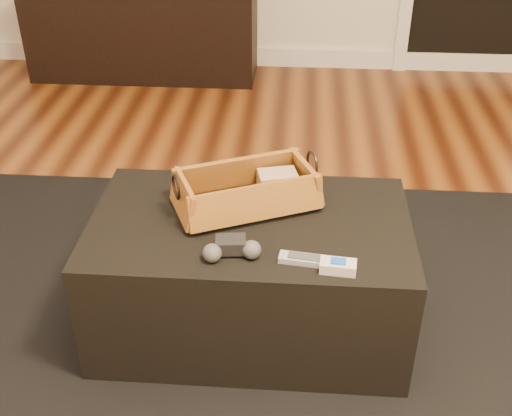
# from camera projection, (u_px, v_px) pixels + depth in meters

# --- Properties ---
(floor) EXTENTS (5.00, 5.50, 0.01)m
(floor) POSITION_uv_depth(u_px,v_px,m) (230.00, 355.00, 2.11)
(floor) COLOR brown
(floor) RESTS_ON ground
(baseboard) EXTENTS (5.00, 0.04, 0.12)m
(baseboard) POSITION_uv_depth(u_px,v_px,m) (273.00, 57.00, 4.37)
(baseboard) COLOR white
(baseboard) RESTS_ON floor
(media_cabinet) EXTENTS (1.43, 0.45, 0.56)m
(media_cabinet) POSITION_uv_depth(u_px,v_px,m) (144.00, 32.00, 4.12)
(media_cabinet) COLOR black
(media_cabinet) RESTS_ON floor
(area_rug) EXTENTS (2.60, 2.00, 0.01)m
(area_rug) POSITION_uv_depth(u_px,v_px,m) (249.00, 333.00, 2.18)
(area_rug) COLOR black
(area_rug) RESTS_ON floor
(ottoman) EXTENTS (1.00, 0.60, 0.42)m
(ottoman) POSITION_uv_depth(u_px,v_px,m) (250.00, 274.00, 2.10)
(ottoman) COLOR black
(ottoman) RESTS_ON area_rug
(tv_remote) EXTENTS (0.23, 0.16, 0.02)m
(tv_remote) POSITION_uv_depth(u_px,v_px,m) (242.00, 203.00, 2.03)
(tv_remote) COLOR black
(tv_remote) RESTS_ON wicker_basket
(cloth_bundle) EXTENTS (0.14, 0.11, 0.07)m
(cloth_bundle) POSITION_uv_depth(u_px,v_px,m) (277.00, 182.00, 2.10)
(cloth_bundle) COLOR tan
(cloth_bundle) RESTS_ON wicker_basket
(wicker_basket) EXTENTS (0.50, 0.39, 0.16)m
(wicker_basket) POSITION_uv_depth(u_px,v_px,m) (247.00, 192.00, 2.03)
(wicker_basket) COLOR olive
(wicker_basket) RESTS_ON ottoman
(game_controller) EXTENTS (0.18, 0.11, 0.06)m
(game_controller) POSITION_uv_depth(u_px,v_px,m) (231.00, 249.00, 1.82)
(game_controller) COLOR black
(game_controller) RESTS_ON ottoman
(silver_remote) EXTENTS (0.20, 0.07, 0.02)m
(silver_remote) POSITION_uv_depth(u_px,v_px,m) (313.00, 260.00, 1.80)
(silver_remote) COLOR #AFB2B7
(silver_remote) RESTS_ON ottoman
(cream_gadget) EXTENTS (0.10, 0.06, 0.04)m
(cream_gadget) POSITION_uv_depth(u_px,v_px,m) (338.00, 266.00, 1.77)
(cream_gadget) COLOR beige
(cream_gadget) RESTS_ON ottoman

